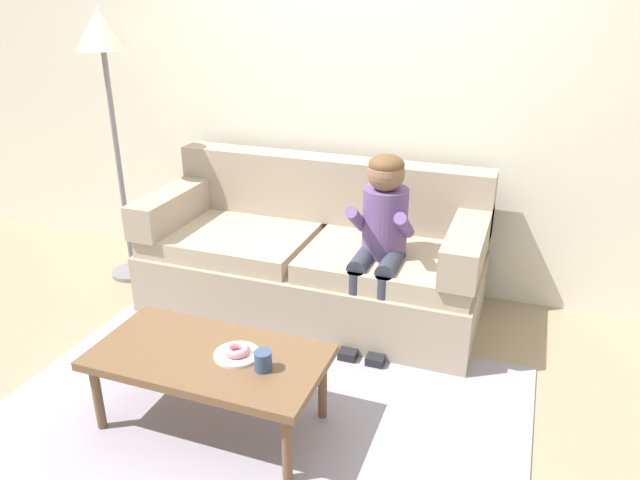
{
  "coord_description": "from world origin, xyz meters",
  "views": [
    {
      "loc": [
        1.1,
        -2.43,
        1.94
      ],
      "look_at": [
        0.05,
        0.45,
        0.65
      ],
      "focal_mm": 33.68,
      "sensor_mm": 36.0,
      "label": 1
    }
  ],
  "objects_px": {
    "coffee_table": "(209,361)",
    "toy_controller": "(187,348)",
    "donut": "(237,350)",
    "couch": "(314,258)",
    "floor_lamp": "(105,60)",
    "person_child": "(381,231)",
    "mug": "(263,361)"
  },
  "relations": [
    {
      "from": "mug",
      "to": "toy_controller",
      "type": "distance_m",
      "value": 0.99
    },
    {
      "from": "donut",
      "to": "floor_lamp",
      "type": "bearing_deg",
      "value": 141.12
    },
    {
      "from": "coffee_table",
      "to": "donut",
      "type": "bearing_deg",
      "value": 12.42
    },
    {
      "from": "coffee_table",
      "to": "donut",
      "type": "height_order",
      "value": "donut"
    },
    {
      "from": "couch",
      "to": "coffee_table",
      "type": "xyz_separation_m",
      "value": [
        -0.04,
        -1.27,
        0.02
      ]
    },
    {
      "from": "mug",
      "to": "floor_lamp",
      "type": "bearing_deg",
      "value": 142.68
    },
    {
      "from": "couch",
      "to": "person_child",
      "type": "bearing_deg",
      "value": -22.88
    },
    {
      "from": "coffee_table",
      "to": "donut",
      "type": "relative_size",
      "value": 8.98
    },
    {
      "from": "person_child",
      "to": "toy_controller",
      "type": "bearing_deg",
      "value": -149.51
    },
    {
      "from": "toy_controller",
      "to": "floor_lamp",
      "type": "xyz_separation_m",
      "value": [
        -0.92,
        0.75,
        1.49
      ]
    },
    {
      "from": "mug",
      "to": "person_child",
      "type": "bearing_deg",
      "value": 77.74
    },
    {
      "from": "couch",
      "to": "toy_controller",
      "type": "relative_size",
      "value": 9.34
    },
    {
      "from": "couch",
      "to": "donut",
      "type": "relative_size",
      "value": 17.6
    },
    {
      "from": "toy_controller",
      "to": "floor_lamp",
      "type": "height_order",
      "value": "floor_lamp"
    },
    {
      "from": "couch",
      "to": "floor_lamp",
      "type": "relative_size",
      "value": 1.15
    },
    {
      "from": "coffee_table",
      "to": "mug",
      "type": "bearing_deg",
      "value": -4.95
    },
    {
      "from": "mug",
      "to": "floor_lamp",
      "type": "relative_size",
      "value": 0.05
    },
    {
      "from": "toy_controller",
      "to": "mug",
      "type": "bearing_deg",
      "value": -16.03
    },
    {
      "from": "donut",
      "to": "coffee_table",
      "type": "bearing_deg",
      "value": -167.58
    },
    {
      "from": "couch",
      "to": "floor_lamp",
      "type": "distance_m",
      "value": 1.84
    },
    {
      "from": "floor_lamp",
      "to": "couch",
      "type": "bearing_deg",
      "value": 1.01
    },
    {
      "from": "donut",
      "to": "toy_controller",
      "type": "distance_m",
      "value": 0.84
    },
    {
      "from": "toy_controller",
      "to": "floor_lamp",
      "type": "bearing_deg",
      "value": 159.59
    },
    {
      "from": "coffee_table",
      "to": "couch",
      "type": "bearing_deg",
      "value": 88.25
    },
    {
      "from": "donut",
      "to": "floor_lamp",
      "type": "relative_size",
      "value": 0.07
    },
    {
      "from": "couch",
      "to": "floor_lamp",
      "type": "xyz_separation_m",
      "value": [
        -1.41,
        -0.02,
        1.18
      ]
    },
    {
      "from": "coffee_table",
      "to": "toy_controller",
      "type": "xyz_separation_m",
      "value": [
        -0.45,
        0.49,
        -0.33
      ]
    },
    {
      "from": "coffee_table",
      "to": "mug",
      "type": "distance_m",
      "value": 0.3
    },
    {
      "from": "couch",
      "to": "donut",
      "type": "bearing_deg",
      "value": -85.69
    },
    {
      "from": "coffee_table",
      "to": "toy_controller",
      "type": "relative_size",
      "value": 4.77
    },
    {
      "from": "couch",
      "to": "floor_lamp",
      "type": "bearing_deg",
      "value": -178.99
    },
    {
      "from": "couch",
      "to": "donut",
      "type": "xyz_separation_m",
      "value": [
        0.09,
        -1.24,
        0.09
      ]
    }
  ]
}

